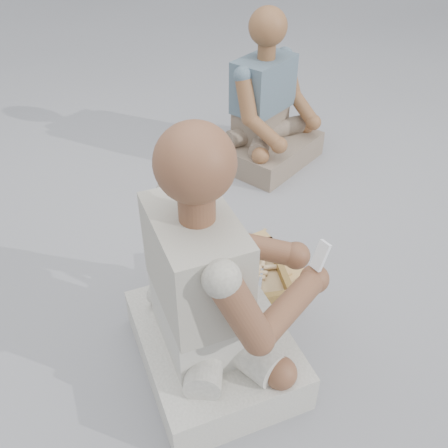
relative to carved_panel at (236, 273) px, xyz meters
name	(u,v)px	position (x,y,z in m)	size (l,w,h in m)	color
ground	(242,297)	(-0.03, -0.13, -0.02)	(60.00, 60.00, 0.00)	gray
carved_panel	(236,273)	(0.00, 0.00, 0.00)	(0.54, 0.36, 0.04)	#B07744
tool_tray	(231,277)	(-0.05, -0.05, 0.04)	(0.54, 0.47, 0.06)	brown
chisel_0	(232,259)	(0.00, 0.04, 0.05)	(0.22, 0.04, 0.02)	silver
chisel_1	(262,265)	(0.10, -0.06, 0.06)	(0.14, 0.19, 0.02)	silver
chisel_2	(254,273)	(0.05, -0.08, 0.05)	(0.20, 0.12, 0.02)	silver
chisel_3	(266,267)	(0.11, -0.08, 0.05)	(0.21, 0.09, 0.02)	silver
chisel_4	(247,288)	(-0.03, -0.15, 0.05)	(0.17, 0.17, 0.02)	silver
chisel_5	(247,274)	(0.01, -0.08, 0.06)	(0.22, 0.08, 0.02)	silver
chisel_6	(223,272)	(-0.08, -0.02, 0.06)	(0.13, 0.19, 0.02)	silver
chisel_7	(252,277)	(0.03, -0.10, 0.05)	(0.20, 0.13, 0.02)	silver
chisel_8	(254,272)	(0.05, -0.08, 0.05)	(0.20, 0.12, 0.02)	silver
wood_chip_0	(160,270)	(-0.30, 0.18, -0.02)	(0.02, 0.01, 0.00)	tan
wood_chip_1	(245,271)	(0.05, 0.01, -0.02)	(0.02, 0.01, 0.00)	tan
wood_chip_2	(277,280)	(0.15, -0.11, -0.02)	(0.02, 0.01, 0.00)	tan
wood_chip_3	(239,335)	(-0.14, -0.31, -0.02)	(0.02, 0.01, 0.00)	tan
wood_chip_4	(181,293)	(-0.26, 0.00, -0.02)	(0.02, 0.01, 0.00)	tan
wood_chip_5	(166,289)	(-0.32, 0.05, -0.02)	(0.02, 0.01, 0.00)	tan
wood_chip_6	(213,288)	(-0.13, -0.03, -0.02)	(0.02, 0.01, 0.00)	tan
wood_chip_7	(236,289)	(-0.04, -0.08, -0.02)	(0.02, 0.01, 0.00)	tan
wood_chip_8	(265,289)	(0.08, -0.13, -0.02)	(0.02, 0.01, 0.00)	tan
wood_chip_9	(265,230)	(0.28, 0.24, -0.02)	(0.02, 0.01, 0.00)	tan
wood_chip_10	(248,302)	(-0.02, -0.17, -0.02)	(0.02, 0.01, 0.00)	tan
wood_chip_11	(153,270)	(-0.33, 0.19, -0.02)	(0.02, 0.01, 0.00)	tan
wood_chip_12	(267,286)	(0.09, -0.12, -0.02)	(0.02, 0.01, 0.00)	tan
wood_chip_13	(264,334)	(-0.05, -0.35, -0.02)	(0.02, 0.01, 0.00)	tan
wood_chip_14	(174,272)	(-0.24, 0.14, -0.02)	(0.02, 0.01, 0.00)	tan
craftsman	(212,299)	(-0.28, -0.38, 0.32)	(0.67, 0.66, 0.99)	beige
companion	(267,115)	(0.61, 0.85, 0.28)	(0.71, 0.65, 0.89)	#806E5C
mobile_phone	(321,256)	(0.08, -0.46, 0.45)	(0.06, 0.05, 0.10)	white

